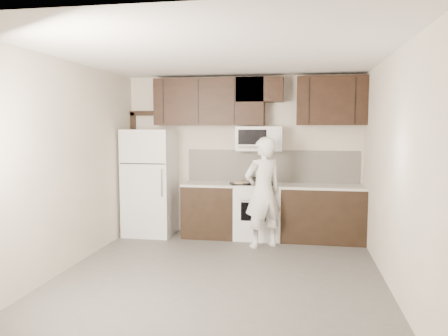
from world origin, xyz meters
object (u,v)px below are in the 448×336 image
(stove, at_px, (258,211))
(person, at_px, (263,192))
(microwave, at_px, (259,139))
(refrigerator, at_px, (150,182))

(stove, bearing_deg, person, -76.95)
(microwave, bearing_deg, refrigerator, -174.85)
(stove, relative_size, person, 0.55)
(stove, bearing_deg, microwave, 90.10)
(person, bearing_deg, microwave, -112.67)
(microwave, height_order, refrigerator, microwave)
(microwave, distance_m, person, 1.03)
(stove, relative_size, refrigerator, 0.52)
(stove, height_order, person, person)
(stove, distance_m, microwave, 1.20)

